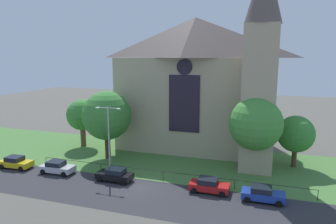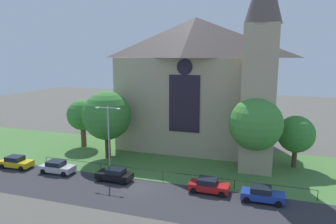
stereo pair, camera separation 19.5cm
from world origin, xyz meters
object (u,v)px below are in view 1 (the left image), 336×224
at_px(streetlamp_near, 109,132).
at_px(parked_car_yellow, 16,162).
at_px(tree_right_near, 256,124).
at_px(parked_car_black, 115,175).
at_px(parked_car_blue, 263,194).
at_px(tree_left_near, 107,116).
at_px(parked_car_silver, 57,167).
at_px(church_building, 199,82).
at_px(tree_right_far, 296,134).
at_px(parked_car_red, 209,185).
at_px(tree_left_far, 82,115).

height_order(streetlamp_near, parked_car_yellow, streetlamp_near).
xyz_separation_m(tree_right_near, streetlamp_near, (-16.70, -5.71, -0.88)).
bearing_deg(parked_car_black, parked_car_blue, -179.02).
bearing_deg(parked_car_yellow, tree_left_near, 35.81).
bearing_deg(parked_car_silver, church_building, 47.85).
distance_m(tree_left_near, tree_right_far, 25.25).
relative_size(tree_right_near, parked_car_red, 2.25).
xyz_separation_m(tree_left_far, tree_left_near, (6.65, -4.06, 1.08)).
height_order(tree_left_far, parked_car_blue, tree_left_far).
bearing_deg(tree_left_near, streetlamp_near, -58.95).
bearing_deg(streetlamp_near, parked_car_blue, -5.45).
xyz_separation_m(tree_left_near, parked_car_blue, (21.22, -7.10, -5.35)).
bearing_deg(church_building, tree_right_near, -44.39).
bearing_deg(parked_car_yellow, parked_car_silver, -0.93).
distance_m(tree_left_far, parked_car_blue, 30.33).
height_order(tree_left_far, streetlamp_near, streetlamp_near).
height_order(parked_car_silver, parked_car_black, same).
bearing_deg(parked_car_yellow, parked_car_blue, -1.81).
bearing_deg(parked_car_red, streetlamp_near, 174.10).
bearing_deg(streetlamp_near, tree_right_far, 24.30).
relative_size(tree_right_near, parked_car_silver, 2.23).
bearing_deg(tree_left_near, parked_car_yellow, -142.04).
bearing_deg(tree_left_far, parked_car_yellow, -103.30).
bearing_deg(parked_car_yellow, tree_right_far, 16.67).
relative_size(tree_right_far, parked_car_silver, 1.59).
relative_size(tree_right_near, parked_car_black, 2.24).
bearing_deg(tree_left_far, parked_car_silver, -72.40).
distance_m(parked_car_silver, parked_car_black, 7.93).
bearing_deg(tree_right_far, tree_right_near, -140.43).
relative_size(tree_right_far, parked_car_yellow, 1.59).
distance_m(tree_right_far, streetlamp_near, 23.68).
xyz_separation_m(parked_car_silver, parked_car_black, (7.93, 0.02, 0.00)).
bearing_deg(church_building, parked_car_blue, -57.60).
bearing_deg(tree_right_far, parked_car_red, -129.36).
distance_m(church_building, tree_right_near, 13.32).
bearing_deg(parked_car_silver, tree_left_far, 105.96).
distance_m(streetlamp_near, parked_car_red, 13.39).
distance_m(church_building, parked_car_silver, 23.52).
bearing_deg(parked_car_yellow, tree_right_near, 12.42).
xyz_separation_m(parked_car_black, parked_car_blue, (16.39, 0.03, 0.00)).
xyz_separation_m(parked_car_yellow, parked_car_red, (25.08, 0.59, 0.00)).
bearing_deg(parked_car_black, church_building, -109.45).
distance_m(tree_left_far, streetlamp_near, 13.69).
bearing_deg(parked_car_blue, tree_right_far, 71.52).
bearing_deg(streetlamp_near, parked_car_yellow, -171.42).
height_order(tree_right_near, parked_car_silver, tree_right_near).
xyz_separation_m(streetlamp_near, parked_car_red, (12.50, -1.31, -4.59)).
relative_size(tree_left_near, parked_car_black, 2.25).
xyz_separation_m(tree_right_near, parked_car_black, (-15.11, -7.46, -5.48)).
distance_m(parked_car_red, parked_car_blue, 5.49).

